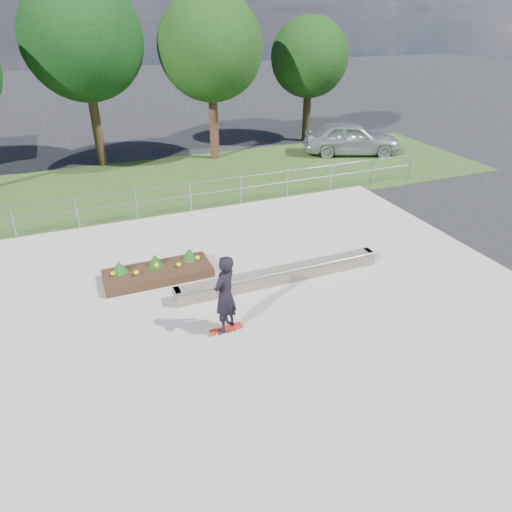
% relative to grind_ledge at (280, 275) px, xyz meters
% --- Properties ---
extents(ground, '(120.00, 120.00, 0.00)m').
position_rel_grind_ledge_xyz_m(ground, '(-0.99, -1.64, -0.26)').
color(ground, black).
rests_on(ground, ground).
extents(grass_verge, '(30.00, 8.00, 0.02)m').
position_rel_grind_ledge_xyz_m(grass_verge, '(-0.99, 9.36, -0.25)').
color(grass_verge, '#2D441B').
rests_on(grass_verge, ground).
extents(concrete_slab, '(15.00, 15.00, 0.06)m').
position_rel_grind_ledge_xyz_m(concrete_slab, '(-0.99, -1.64, -0.23)').
color(concrete_slab, '#ACA599').
rests_on(concrete_slab, ground).
extents(fence, '(20.06, 0.06, 1.20)m').
position_rel_grind_ledge_xyz_m(fence, '(-0.99, 5.86, 0.51)').
color(fence, gray).
rests_on(fence, ground).
extents(tree_mid_left, '(5.25, 5.25, 8.25)m').
position_rel_grind_ledge_xyz_m(tree_mid_left, '(-3.49, 13.36, 5.34)').
color(tree_mid_left, '#322214').
rests_on(tree_mid_left, ground).
extents(tree_mid_right, '(4.90, 4.90, 7.70)m').
position_rel_grind_ledge_xyz_m(tree_mid_right, '(2.01, 12.36, 4.97)').
color(tree_mid_right, '#382216').
rests_on(tree_mid_right, ground).
extents(tree_far_right, '(4.20, 4.20, 6.60)m').
position_rel_grind_ledge_xyz_m(tree_far_right, '(8.01, 13.86, 4.21)').
color(tree_far_right, black).
rests_on(tree_far_right, ground).
extents(grind_ledge, '(6.00, 0.44, 0.43)m').
position_rel_grind_ledge_xyz_m(grind_ledge, '(0.00, 0.00, 0.00)').
color(grind_ledge, brown).
rests_on(grind_ledge, concrete_slab).
extents(planter_bed, '(3.00, 1.20, 0.61)m').
position_rel_grind_ledge_xyz_m(planter_bed, '(-3.12, 1.56, -0.02)').
color(planter_bed, black).
rests_on(planter_bed, concrete_slab).
extents(skateboarder, '(0.83, 0.79, 2.00)m').
position_rel_grind_ledge_xyz_m(skateboarder, '(-2.12, -1.56, 0.83)').
color(skateboarder, silver).
rests_on(skateboarder, concrete_slab).
extents(parked_car, '(5.31, 3.70, 1.68)m').
position_rel_grind_ledge_xyz_m(parked_car, '(8.89, 10.44, 0.57)').
color(parked_car, '#A2A8AC').
rests_on(parked_car, ground).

